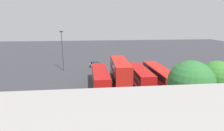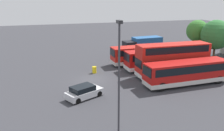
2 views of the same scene
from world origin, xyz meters
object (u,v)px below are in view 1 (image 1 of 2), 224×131
at_px(bus_single_deck_fourth, 100,78).
at_px(car_hatchback_silver, 96,65).
at_px(box_truck_blue, 201,77).
at_px(bus_single_deck_second, 140,76).
at_px(bus_single_deck_near_end, 159,75).
at_px(bus_double_decker_third, 120,72).
at_px(lamp_post_tall, 62,48).
at_px(waste_bin_yellow, 133,68).

distance_m(bus_single_deck_fourth, car_hatchback_silver, 13.09).
relative_size(box_truck_blue, car_hatchback_silver, 1.73).
height_order(bus_single_deck_second, box_truck_blue, box_truck_blue).
height_order(bus_single_deck_fourth, box_truck_blue, box_truck_blue).
height_order(bus_single_deck_near_end, bus_double_decker_third, bus_double_decker_third).
bearing_deg(car_hatchback_silver, bus_single_deck_near_end, 131.03).
bearing_deg(lamp_post_tall, bus_single_deck_fourth, 124.45).
relative_size(bus_single_deck_second, lamp_post_tall, 1.14).
bearing_deg(lamp_post_tall, box_truck_blue, 151.72).
relative_size(bus_single_deck_near_end, bus_double_decker_third, 1.19).
bearing_deg(box_truck_blue, bus_single_deck_fourth, -6.40).
distance_m(bus_double_decker_third, waste_bin_yellow, 11.10).
distance_m(bus_single_deck_near_end, bus_single_deck_second, 3.53).
relative_size(bus_single_deck_near_end, lamp_post_tall, 1.34).
relative_size(bus_double_decker_third, waste_bin_yellow, 10.73).
xyz_separation_m(box_truck_blue, car_hatchback_silver, (17.70, -14.98, -1.01)).
bearing_deg(bus_single_deck_fourth, lamp_post_tall, -55.55).
distance_m(bus_single_deck_near_end, bus_single_deck_fourth, 10.63).
distance_m(bus_single_deck_near_end, lamp_post_tall, 22.07).
height_order(bus_single_deck_fourth, waste_bin_yellow, bus_single_deck_fourth).
relative_size(bus_single_deck_second, bus_single_deck_fourth, 0.92).
relative_size(bus_single_deck_fourth, waste_bin_yellow, 11.66).
height_order(bus_single_deck_second, bus_single_deck_fourth, same).
height_order(bus_double_decker_third, car_hatchback_silver, bus_double_decker_third).
relative_size(bus_single_deck_near_end, bus_single_deck_fourth, 1.09).
relative_size(bus_double_decker_third, lamp_post_tall, 1.13).
bearing_deg(bus_single_deck_second, box_truck_blue, 168.00).
xyz_separation_m(bus_single_deck_second, lamp_post_tall, (15.09, -11.43, 3.58)).
height_order(bus_single_deck_near_end, bus_single_deck_fourth, same).
height_order(bus_single_deck_second, waste_bin_yellow, bus_single_deck_second).
bearing_deg(bus_double_decker_third, car_hatchback_silver, -73.58).
xyz_separation_m(bus_double_decker_third, lamp_post_tall, (11.42, -11.68, 2.76)).
bearing_deg(bus_single_deck_second, bus_single_deck_fourth, 1.81).
relative_size(box_truck_blue, waste_bin_yellow, 8.05).
bearing_deg(bus_single_deck_near_end, bus_single_deck_second, 1.97).
xyz_separation_m(bus_double_decker_third, waste_bin_yellow, (-4.59, -9.91, -1.97)).
distance_m(bus_single_deck_fourth, lamp_post_tall, 14.58).
height_order(bus_single_deck_near_end, bus_single_deck_second, same).
bearing_deg(bus_single_deck_fourth, waste_bin_yellow, -129.07).
distance_m(bus_single_deck_near_end, car_hatchback_silver, 16.86).
height_order(bus_single_deck_second, car_hatchback_silver, bus_single_deck_second).
xyz_separation_m(bus_single_deck_near_end, waste_bin_yellow, (2.60, -9.53, -1.15)).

